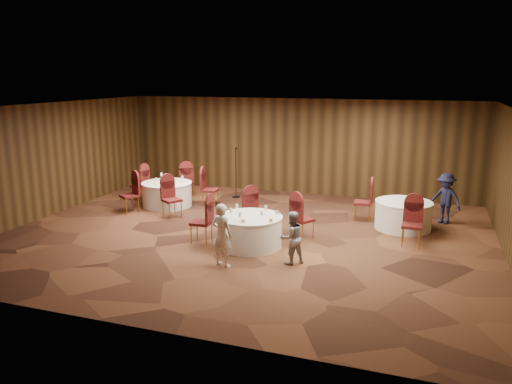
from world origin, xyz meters
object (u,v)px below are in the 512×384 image
(woman_b, at_px, (291,238))
(man_c, at_px, (445,198))
(woman_a, at_px, (222,235))
(table_main, at_px, (250,231))
(mic_stand, at_px, (236,183))
(table_left, at_px, (167,194))
(table_right, at_px, (403,215))

(woman_b, distance_m, man_c, 5.31)
(woman_a, height_order, woman_b, woman_a)
(table_main, height_order, woman_a, woman_a)
(mic_stand, distance_m, woman_a, 6.10)
(mic_stand, bearing_deg, woman_b, -57.52)
(table_left, distance_m, woman_b, 5.98)
(woman_b, bearing_deg, mic_stand, -101.98)
(woman_a, distance_m, man_c, 6.63)
(table_main, relative_size, mic_stand, 0.92)
(table_left, xyz_separation_m, man_c, (8.05, 0.83, 0.32))
(table_main, relative_size, table_right, 1.04)
(table_main, bearing_deg, woman_a, -95.36)
(table_main, height_order, woman_b, woman_b)
(woman_a, distance_m, woman_b, 1.48)
(mic_stand, relative_size, woman_a, 1.21)
(table_right, bearing_deg, table_main, -141.76)
(mic_stand, bearing_deg, table_left, -132.86)
(mic_stand, xyz_separation_m, man_c, (6.44, -0.90, 0.21))
(table_main, bearing_deg, table_left, 143.95)
(table_main, xyz_separation_m, woman_a, (-0.13, -1.37, 0.31))
(table_left, distance_m, woman_a, 5.40)
(mic_stand, bearing_deg, table_main, -64.79)
(table_left, height_order, table_right, same)
(table_main, height_order, man_c, man_c)
(table_left, bearing_deg, man_c, 5.90)
(table_main, distance_m, woman_b, 1.44)
(table_left, relative_size, woman_a, 1.12)
(table_right, bearing_deg, table_left, 179.55)
(table_left, relative_size, table_right, 1.04)
(man_c, bearing_deg, table_right, -110.16)
(woman_a, relative_size, man_c, 0.98)
(table_main, distance_m, table_right, 4.24)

